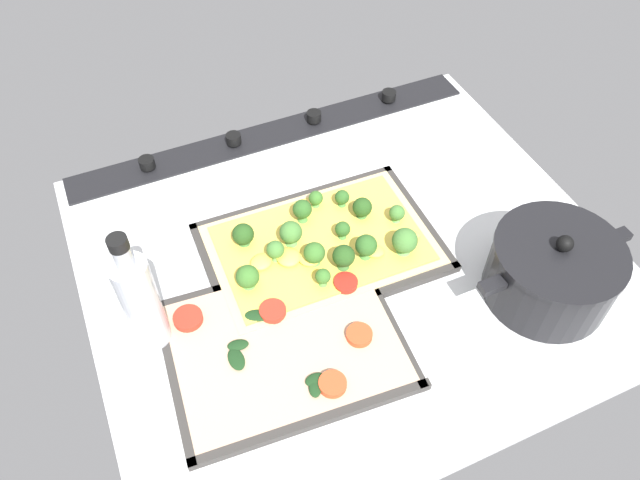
{
  "coord_description": "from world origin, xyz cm",
  "views": [
    {
      "loc": [
        29.04,
        54.56,
        76.16
      ],
      "look_at": [
        5.21,
        0.7,
        6.83
      ],
      "focal_mm": 34.51,
      "sensor_mm": 36.0,
      "label": 1
    }
  ],
  "objects_px": {
    "broccoli_pizza": "(322,243)",
    "baking_tray_back": "(285,345)",
    "veggie_pizza_back": "(285,342)",
    "oil_bottle": "(141,304)",
    "cooking_pot": "(552,271)",
    "baking_tray_front": "(321,249)"
  },
  "relations": [
    {
      "from": "baking_tray_front",
      "to": "broccoli_pizza",
      "type": "relative_size",
      "value": 1.07
    },
    {
      "from": "baking_tray_front",
      "to": "cooking_pot",
      "type": "xyz_separation_m",
      "value": [
        -0.27,
        0.21,
        0.05
      ]
    },
    {
      "from": "baking_tray_back",
      "to": "veggie_pizza_back",
      "type": "height_order",
      "value": "veggie_pizza_back"
    },
    {
      "from": "baking_tray_front",
      "to": "baking_tray_back",
      "type": "relative_size",
      "value": 1.07
    },
    {
      "from": "baking_tray_back",
      "to": "cooking_pot",
      "type": "xyz_separation_m",
      "value": [
        -0.39,
        0.07,
        0.05
      ]
    },
    {
      "from": "broccoli_pizza",
      "to": "baking_tray_back",
      "type": "relative_size",
      "value": 1.0
    },
    {
      "from": "veggie_pizza_back",
      "to": "cooking_pot",
      "type": "distance_m",
      "value": 0.4
    },
    {
      "from": "veggie_pizza_back",
      "to": "baking_tray_back",
      "type": "bearing_deg",
      "value": 53.77
    },
    {
      "from": "baking_tray_back",
      "to": "veggie_pizza_back",
      "type": "distance_m",
      "value": 0.01
    },
    {
      "from": "baking_tray_front",
      "to": "cooking_pot",
      "type": "distance_m",
      "value": 0.35
    },
    {
      "from": "veggie_pizza_back",
      "to": "cooking_pot",
      "type": "height_order",
      "value": "cooking_pot"
    },
    {
      "from": "baking_tray_back",
      "to": "cooking_pot",
      "type": "bearing_deg",
      "value": 170.05
    },
    {
      "from": "baking_tray_back",
      "to": "veggie_pizza_back",
      "type": "relative_size",
      "value": 1.08
    },
    {
      "from": "oil_bottle",
      "to": "broccoli_pizza",
      "type": "bearing_deg",
      "value": -169.36
    },
    {
      "from": "veggie_pizza_back",
      "to": "oil_bottle",
      "type": "relative_size",
      "value": 1.43
    },
    {
      "from": "veggie_pizza_back",
      "to": "cooking_pot",
      "type": "relative_size",
      "value": 1.26
    },
    {
      "from": "veggie_pizza_back",
      "to": "oil_bottle",
      "type": "distance_m",
      "value": 0.2
    },
    {
      "from": "oil_bottle",
      "to": "cooking_pot",
      "type": "bearing_deg",
      "value": 164.69
    },
    {
      "from": "baking_tray_back",
      "to": "cooking_pot",
      "type": "distance_m",
      "value": 0.4
    },
    {
      "from": "broccoli_pizza",
      "to": "veggie_pizza_back",
      "type": "xyz_separation_m",
      "value": [
        0.12,
        0.14,
        -0.01
      ]
    },
    {
      "from": "cooking_pot",
      "to": "oil_bottle",
      "type": "xyz_separation_m",
      "value": [
        0.56,
        -0.15,
        0.04
      ]
    },
    {
      "from": "broccoli_pizza",
      "to": "baking_tray_back",
      "type": "height_order",
      "value": "broccoli_pizza"
    }
  ]
}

